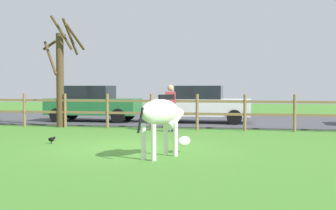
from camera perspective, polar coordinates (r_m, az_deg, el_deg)
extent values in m
plane|color=#47842D|center=(11.98, -4.34, -5.30)|extent=(60.00, 60.00, 0.00)
cube|color=#47474C|center=(21.03, 2.59, -1.89)|extent=(28.00, 7.40, 0.05)
cylinder|color=olive|center=(18.80, -17.50, -0.60)|extent=(0.11, 0.11, 1.30)
cylinder|color=olive|center=(18.03, -12.74, -0.67)|extent=(0.11, 0.11, 1.30)
cylinder|color=olive|center=(17.40, -7.59, -0.75)|extent=(0.11, 0.11, 1.30)
cylinder|color=olive|center=(16.92, -2.09, -0.82)|extent=(0.11, 0.11, 1.30)
cylinder|color=olive|center=(16.60, 3.66, -0.88)|extent=(0.11, 0.11, 1.30)
cylinder|color=olive|center=(16.46, 9.58, -0.94)|extent=(0.11, 0.11, 1.30)
cylinder|color=olive|center=(16.49, 15.54, -0.99)|extent=(0.11, 0.11, 1.30)
cube|color=olive|center=(16.92, -2.09, -1.04)|extent=(20.55, 0.06, 0.09)
cube|color=olive|center=(16.90, -2.10, 0.51)|extent=(20.55, 0.06, 0.09)
cylinder|color=#513A23|center=(18.15, -13.33, 3.01)|extent=(0.29, 0.29, 3.63)
cylinder|color=#513A23|center=(17.92, -11.50, 8.29)|extent=(0.23, 1.40, 0.88)
cylinder|color=#513A23|center=(17.98, -12.10, 8.32)|extent=(0.27, 1.04, 1.33)
cylinder|color=#513A23|center=(17.89, -13.14, 8.79)|extent=(0.75, 0.59, 1.29)
cylinder|color=#513A23|center=(18.65, -13.97, 7.66)|extent=(0.71, 0.81, 0.72)
cylinder|color=#513A23|center=(17.98, -14.48, 5.71)|extent=(0.79, 0.60, 1.32)
ellipsoid|color=white|center=(10.14, -1.03, -0.85)|extent=(0.96, 1.33, 0.56)
cylinder|color=white|center=(10.60, -0.29, -4.19)|extent=(0.11, 0.11, 0.78)
cylinder|color=white|center=(10.43, 0.94, -4.29)|extent=(0.11, 0.11, 0.78)
cylinder|color=white|center=(9.97, -3.07, -4.61)|extent=(0.11, 0.11, 0.78)
cylinder|color=white|center=(9.80, -1.81, -4.73)|extent=(0.11, 0.11, 0.78)
cylinder|color=white|center=(10.57, 0.73, -1.73)|extent=(0.47, 0.63, 0.51)
ellipsoid|color=white|center=(10.97, 2.02, -4.54)|extent=(0.37, 0.48, 0.24)
cube|color=black|center=(10.33, -0.18, 0.99)|extent=(0.28, 0.52, 0.12)
cylinder|color=black|center=(9.63, -3.47, -1.92)|extent=(0.13, 0.19, 0.54)
cylinder|color=black|center=(13.11, -14.33, -4.57)|extent=(0.01, 0.01, 0.06)
cylinder|color=black|center=(13.07, -14.41, -4.59)|extent=(0.01, 0.01, 0.06)
ellipsoid|color=black|center=(13.08, -14.37, -4.19)|extent=(0.18, 0.10, 0.12)
sphere|color=black|center=(13.04, -14.02, -3.99)|extent=(0.07, 0.07, 0.07)
cube|color=#236B38|center=(20.30, -9.27, -0.17)|extent=(4.05, 1.82, 0.70)
cube|color=black|center=(20.33, -9.68, 1.61)|extent=(1.95, 1.62, 0.56)
cylinder|color=black|center=(20.74, -4.96, -1.06)|extent=(0.61, 0.20, 0.60)
cylinder|color=black|center=(19.10, -6.26, -1.36)|extent=(0.61, 0.20, 0.60)
cylinder|color=black|center=(21.58, -11.91, -0.97)|extent=(0.61, 0.20, 0.60)
cylinder|color=black|center=(20.02, -13.71, -1.25)|extent=(0.61, 0.20, 0.60)
cube|color=white|center=(19.30, 4.38, -0.28)|extent=(4.03, 1.77, 0.70)
cube|color=black|center=(19.30, 3.94, 1.60)|extent=(1.93, 1.60, 0.56)
cylinder|color=black|center=(20.07, 8.47, -1.19)|extent=(0.60, 0.19, 0.60)
cylinder|color=black|center=(18.38, 8.29, -1.52)|extent=(0.60, 0.19, 0.60)
cylinder|color=black|center=(20.35, 0.85, -1.12)|extent=(0.60, 0.19, 0.60)
cylinder|color=black|center=(18.67, -0.02, -1.44)|extent=(0.60, 0.19, 0.60)
cylinder|color=#232847|center=(15.99, -0.02, -1.87)|extent=(0.14, 0.14, 0.82)
cylinder|color=#232847|center=(15.99, 0.62, -1.87)|extent=(0.14, 0.14, 0.82)
cube|color=#B7333D|center=(15.95, 0.30, 0.63)|extent=(0.40, 0.29, 0.58)
sphere|color=tan|center=(15.95, 0.30, 2.14)|extent=(0.22, 0.22, 0.22)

